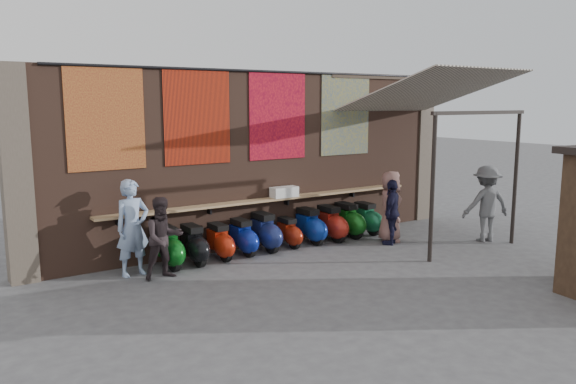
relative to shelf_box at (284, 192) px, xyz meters
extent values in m
plane|color=#474749|center=(-0.36, -2.30, -1.24)|extent=(70.00, 70.00, 0.00)
cube|color=brown|center=(-0.36, 0.40, 0.76)|extent=(10.00, 0.40, 4.00)
cube|color=#4C4238|center=(-5.56, 0.40, 0.76)|extent=(0.50, 0.50, 4.00)
cube|color=#4C4238|center=(4.84, 0.40, 0.76)|extent=(0.50, 0.50, 4.00)
cube|color=#9E7A51|center=(-0.36, 0.03, -0.14)|extent=(8.00, 0.32, 0.05)
cube|color=white|center=(0.00, 0.00, 0.00)|extent=(0.64, 0.29, 0.24)
cube|color=maroon|center=(-3.96, 0.18, 1.76)|extent=(1.50, 0.02, 2.00)
cube|color=red|center=(-2.06, 0.18, 1.76)|extent=(1.50, 0.02, 2.00)
cube|color=red|center=(-0.06, 0.18, 1.76)|extent=(1.50, 0.02, 2.00)
cube|color=navy|center=(1.94, 0.18, 1.76)|extent=(1.50, 0.02, 2.00)
cylinder|color=black|center=(-0.36, 0.17, 2.74)|extent=(9.50, 0.06, 0.06)
imported|color=#8BA4CB|center=(-3.72, -0.38, -0.31)|extent=(0.74, 0.55, 1.87)
imported|color=black|center=(-3.30, -0.90, -0.46)|extent=(0.76, 0.60, 1.56)
imported|color=black|center=(2.11, -1.38, -0.48)|extent=(0.96, 0.80, 1.53)
imported|color=#5B5D60|center=(4.19, -2.40, -0.33)|extent=(1.34, 1.04, 1.82)
imported|color=#7F5851|center=(2.26, -1.16, -0.40)|extent=(0.88, 0.99, 1.70)
cube|color=beige|center=(3.14, -1.40, 2.31)|extent=(3.20, 3.28, 0.97)
cube|color=#33261C|center=(3.14, 0.19, 2.71)|extent=(3.30, 0.08, 0.12)
cube|color=black|center=(3.14, -2.90, 1.84)|extent=(3.00, 0.08, 0.08)
cylinder|color=black|center=(1.74, -2.90, 0.31)|extent=(0.09, 0.09, 3.10)
cylinder|color=black|center=(4.54, -2.90, 0.31)|extent=(0.09, 0.09, 3.10)
camera|label=1|loc=(-7.03, -10.73, 2.06)|focal=35.00mm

